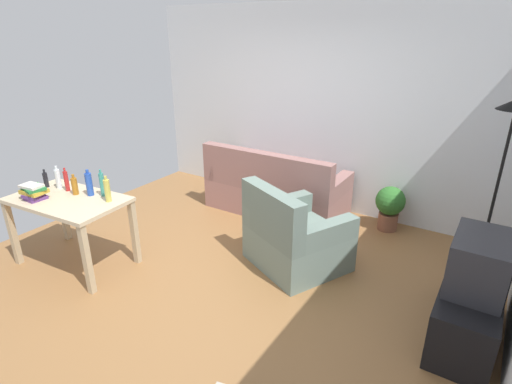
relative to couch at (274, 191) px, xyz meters
The scene contains 17 objects.
ground_plane 1.65m from the couch, 79.48° to the right, with size 5.20×4.40×0.02m, color olive.
wall_rear 1.25m from the couch, 64.32° to the left, with size 5.20×0.10×2.70m, color silver.
couch is the anchor object (origin of this frame).
tv_stand 2.85m from the couch, 26.77° to the right, with size 0.44×1.10×0.48m.
tv 2.88m from the couch, 26.73° to the right, with size 0.41×0.60×0.44m.
torchiere_lamp 2.79m from the couch, ahead, with size 0.32×0.32×1.81m.
desk 2.57m from the couch, 116.28° to the right, with size 1.25×0.79×0.76m.
potted_plant 1.51m from the couch, 11.97° to the left, with size 0.36×0.36×0.57m.
armchair 1.37m from the couch, 51.47° to the right, with size 1.17×1.15×0.92m.
bottle_dark 2.78m from the couch, 125.82° to the right, with size 0.05×0.05×0.20m.
bottle_clear 2.66m from the couch, 123.96° to the right, with size 0.06×0.06×0.25m.
bottle_red 2.58m from the couch, 121.16° to the right, with size 0.05×0.05×0.26m.
bottle_amber 2.51m from the couch, 117.73° to the right, with size 0.06×0.06×0.22m.
bottle_blue 2.39m from the couch, 115.23° to the right, with size 0.07×0.07×0.28m.
bottle_tall 2.29m from the couch, 112.85° to the right, with size 0.05×0.05×0.29m.
bottle_squat 2.29m from the couch, 108.38° to the right, with size 0.06×0.06×0.27m.
book_stack 2.88m from the couch, 119.00° to the right, with size 0.26×0.21×0.16m.
Camera 1 is at (2.23, -2.84, 2.35)m, focal length 28.19 mm.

